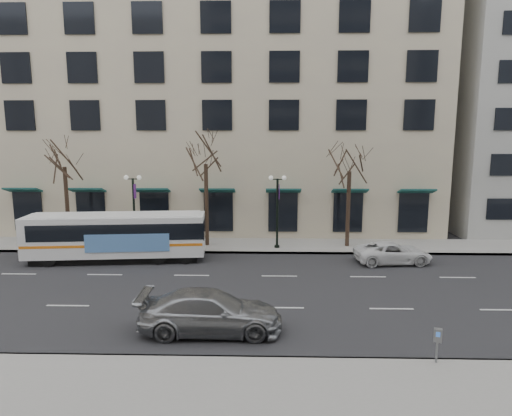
{
  "coord_description": "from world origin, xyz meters",
  "views": [
    {
      "loc": [
        4.27,
        -21.0,
        7.69
      ],
      "look_at": [
        3.69,
        1.74,
        4.0
      ],
      "focal_mm": 30.0,
      "sensor_mm": 36.0,
      "label": 1
    }
  ],
  "objects_px": {
    "tree_far_left": "(63,153)",
    "silver_car": "(211,312)",
    "lamp_post_left": "(134,208)",
    "lamp_post_right": "(277,208)",
    "tree_far_right": "(350,157)",
    "pay_station": "(438,338)",
    "white_pickup": "(393,253)",
    "tree_far_mid": "(205,150)",
    "city_bus": "(118,235)"
  },
  "relations": [
    {
      "from": "tree_far_mid",
      "to": "silver_car",
      "type": "height_order",
      "value": "tree_far_mid"
    },
    {
      "from": "lamp_post_right",
      "to": "white_pickup",
      "type": "height_order",
      "value": "lamp_post_right"
    },
    {
      "from": "silver_car",
      "to": "pay_station",
      "type": "xyz_separation_m",
      "value": [
        8.04,
        -2.5,
        0.2
      ]
    },
    {
      "from": "tree_far_left",
      "to": "city_bus",
      "type": "height_order",
      "value": "tree_far_left"
    },
    {
      "from": "silver_car",
      "to": "city_bus",
      "type": "bearing_deg",
      "value": 34.64
    },
    {
      "from": "lamp_post_left",
      "to": "white_pickup",
      "type": "height_order",
      "value": "lamp_post_left"
    },
    {
      "from": "lamp_post_left",
      "to": "lamp_post_right",
      "type": "xyz_separation_m",
      "value": [
        10.0,
        0.0,
        0.0
      ]
    },
    {
      "from": "pay_station",
      "to": "tree_far_mid",
      "type": "bearing_deg",
      "value": 140.7
    },
    {
      "from": "lamp_post_right",
      "to": "city_bus",
      "type": "distance_m",
      "value": 10.69
    },
    {
      "from": "city_bus",
      "to": "pay_station",
      "type": "distance_m",
      "value": 19.73
    },
    {
      "from": "pay_station",
      "to": "white_pickup",
      "type": "bearing_deg",
      "value": 99.12
    },
    {
      "from": "tree_far_left",
      "to": "silver_car",
      "type": "relative_size",
      "value": 1.45
    },
    {
      "from": "tree_far_mid",
      "to": "lamp_post_right",
      "type": "height_order",
      "value": "tree_far_mid"
    },
    {
      "from": "lamp_post_right",
      "to": "city_bus",
      "type": "relative_size",
      "value": 0.46
    },
    {
      "from": "tree_far_right",
      "to": "white_pickup",
      "type": "height_order",
      "value": "tree_far_right"
    },
    {
      "from": "tree_far_left",
      "to": "white_pickup",
      "type": "xyz_separation_m",
      "value": [
        22.16,
        -3.7,
        -6.04
      ]
    },
    {
      "from": "lamp_post_left",
      "to": "city_bus",
      "type": "xyz_separation_m",
      "value": [
        -0.18,
        -2.99,
        -1.3
      ]
    },
    {
      "from": "white_pickup",
      "to": "tree_far_mid",
      "type": "bearing_deg",
      "value": 67.91
    },
    {
      "from": "tree_far_right",
      "to": "lamp_post_right",
      "type": "distance_m",
      "value": 6.11
    },
    {
      "from": "pay_station",
      "to": "city_bus",
      "type": "bearing_deg",
      "value": 159.31
    },
    {
      "from": "tree_far_left",
      "to": "tree_far_mid",
      "type": "relative_size",
      "value": 0.98
    },
    {
      "from": "white_pickup",
      "to": "tree_far_right",
      "type": "bearing_deg",
      "value": 25.1
    },
    {
      "from": "silver_car",
      "to": "lamp_post_left",
      "type": "bearing_deg",
      "value": 27.27
    },
    {
      "from": "silver_car",
      "to": "white_pickup",
      "type": "relative_size",
      "value": 1.22
    },
    {
      "from": "tree_far_mid",
      "to": "lamp_post_right",
      "type": "distance_m",
      "value": 6.41
    },
    {
      "from": "tree_far_left",
      "to": "pay_station",
      "type": "distance_m",
      "value": 26.35
    },
    {
      "from": "tree_far_mid",
      "to": "pay_station",
      "type": "xyz_separation_m",
      "value": [
        10.07,
        -16.1,
        -5.88
      ]
    },
    {
      "from": "city_bus",
      "to": "silver_car",
      "type": "relative_size",
      "value": 1.97
    },
    {
      "from": "tree_far_left",
      "to": "tree_far_mid",
      "type": "bearing_deg",
      "value": 0.0
    },
    {
      "from": "tree_far_left",
      "to": "silver_car",
      "type": "distance_m",
      "value": 19.08
    },
    {
      "from": "lamp_post_right",
      "to": "lamp_post_left",
      "type": "bearing_deg",
      "value": 180.0
    },
    {
      "from": "tree_far_right",
      "to": "pay_station",
      "type": "relative_size",
      "value": 6.63
    },
    {
      "from": "pay_station",
      "to": "tree_far_left",
      "type": "bearing_deg",
      "value": 159.94
    },
    {
      "from": "tree_far_right",
      "to": "pay_station",
      "type": "height_order",
      "value": "tree_far_right"
    },
    {
      "from": "tree_far_left",
      "to": "tree_far_right",
      "type": "relative_size",
      "value": 1.03
    },
    {
      "from": "pay_station",
      "to": "lamp_post_left",
      "type": "bearing_deg",
      "value": 152.86
    },
    {
      "from": "tree_far_mid",
      "to": "silver_car",
      "type": "distance_m",
      "value": 15.03
    },
    {
      "from": "tree_far_right",
      "to": "city_bus",
      "type": "xyz_separation_m",
      "value": [
        -15.17,
        -3.59,
        -4.78
      ]
    },
    {
      "from": "tree_far_right",
      "to": "city_bus",
      "type": "bearing_deg",
      "value": -166.67
    },
    {
      "from": "tree_far_left",
      "to": "white_pickup",
      "type": "height_order",
      "value": "tree_far_left"
    },
    {
      "from": "tree_far_mid",
      "to": "white_pickup",
      "type": "xyz_separation_m",
      "value": [
        12.16,
        -3.7,
        -6.25
      ]
    },
    {
      "from": "city_bus",
      "to": "pay_station",
      "type": "bearing_deg",
      "value": -45.14
    },
    {
      "from": "tree_far_left",
      "to": "tree_far_right",
      "type": "bearing_deg",
      "value": 0.0
    },
    {
      "from": "lamp_post_left",
      "to": "city_bus",
      "type": "distance_m",
      "value": 3.27
    },
    {
      "from": "tree_far_left",
      "to": "city_bus",
      "type": "bearing_deg",
      "value": -36.66
    },
    {
      "from": "tree_far_mid",
      "to": "pay_station",
      "type": "bearing_deg",
      "value": -57.98
    },
    {
      "from": "tree_far_left",
      "to": "lamp_post_left",
      "type": "xyz_separation_m",
      "value": [
        5.01,
        -0.6,
        -3.75
      ]
    },
    {
      "from": "lamp_post_right",
      "to": "silver_car",
      "type": "height_order",
      "value": "lamp_post_right"
    },
    {
      "from": "lamp_post_left",
      "to": "silver_car",
      "type": "height_order",
      "value": "lamp_post_left"
    },
    {
      "from": "tree_far_right",
      "to": "lamp_post_left",
      "type": "bearing_deg",
      "value": -177.71
    }
  ]
}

